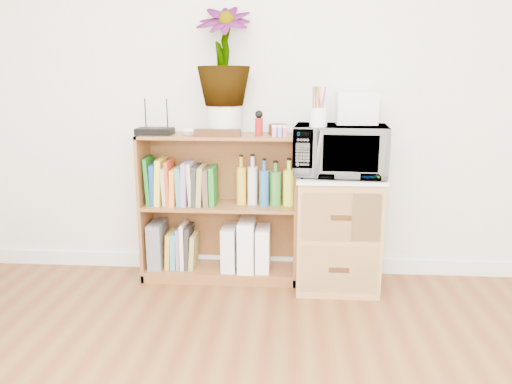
# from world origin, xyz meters

# --- Properties ---
(skirting_board) EXTENTS (4.00, 0.02, 0.10)m
(skirting_board) POSITION_xyz_m (0.00, 2.24, 0.05)
(skirting_board) COLOR white
(skirting_board) RESTS_ON ground
(bookshelf) EXTENTS (1.00, 0.30, 0.95)m
(bookshelf) POSITION_xyz_m (-0.35, 2.10, 0.47)
(bookshelf) COLOR brown
(bookshelf) RESTS_ON ground
(wicker_unit) EXTENTS (0.50, 0.45, 0.70)m
(wicker_unit) POSITION_xyz_m (0.40, 2.02, 0.35)
(wicker_unit) COLOR #9E7542
(wicker_unit) RESTS_ON ground
(microwave) EXTENTS (0.57, 0.41, 0.30)m
(microwave) POSITION_xyz_m (0.40, 2.02, 0.87)
(microwave) COLOR silver
(microwave) RESTS_ON wicker_unit
(pen_cup) EXTENTS (0.10, 0.10, 0.11)m
(pen_cup) POSITION_xyz_m (0.26, 1.90, 1.08)
(pen_cup) COLOR white
(pen_cup) RESTS_ON microwave
(small_appliance) EXTENTS (0.24, 0.20, 0.19)m
(small_appliance) POSITION_xyz_m (0.50, 2.10, 1.12)
(small_appliance) COLOR white
(small_appliance) RESTS_ON microwave
(router) EXTENTS (0.22, 0.15, 0.04)m
(router) POSITION_xyz_m (-0.75, 2.08, 0.97)
(router) COLOR black
(router) RESTS_ON bookshelf
(white_bowl) EXTENTS (0.13, 0.13, 0.03)m
(white_bowl) POSITION_xyz_m (-0.52, 2.07, 0.97)
(white_bowl) COLOR white
(white_bowl) RESTS_ON bookshelf
(plant_pot) EXTENTS (0.21, 0.21, 0.18)m
(plant_pot) POSITION_xyz_m (-0.32, 2.12, 1.04)
(plant_pot) COLOR silver
(plant_pot) RESTS_ON bookshelf
(potted_plant) EXTENTS (0.33, 0.33, 0.60)m
(potted_plant) POSITION_xyz_m (-0.32, 2.12, 1.43)
(potted_plant) COLOR #338033
(potted_plant) RESTS_ON plant_pot
(trinket_box) EXTENTS (0.28, 0.07, 0.05)m
(trinket_box) POSITION_xyz_m (-0.34, 2.00, 0.97)
(trinket_box) COLOR #3A200F
(trinket_box) RESTS_ON bookshelf
(kokeshi_doll) EXTENTS (0.05, 0.05, 0.11)m
(kokeshi_doll) POSITION_xyz_m (-0.09, 2.06, 1.00)
(kokeshi_doll) COLOR maroon
(kokeshi_doll) RESTS_ON bookshelf
(wooden_bowl) EXTENTS (0.12, 0.12, 0.07)m
(wooden_bowl) POSITION_xyz_m (0.02, 2.11, 0.98)
(wooden_bowl) COLOR #331D0E
(wooden_bowl) RESTS_ON bookshelf
(paint_jars) EXTENTS (0.12, 0.04, 0.06)m
(paint_jars) POSITION_xyz_m (0.04, 2.01, 0.98)
(paint_jars) COLOR pink
(paint_jars) RESTS_ON bookshelf
(file_box) EXTENTS (0.09, 0.24, 0.30)m
(file_box) POSITION_xyz_m (-0.77, 2.10, 0.22)
(file_box) COLOR slate
(file_box) RESTS_ON bookshelf
(magazine_holder_left) EXTENTS (0.09, 0.23, 0.28)m
(magazine_holder_left) POSITION_xyz_m (-0.29, 2.09, 0.21)
(magazine_holder_left) COLOR silver
(magazine_holder_left) RESTS_ON bookshelf
(magazine_holder_mid) EXTENTS (0.10, 0.26, 0.33)m
(magazine_holder_mid) POSITION_xyz_m (-0.17, 2.09, 0.23)
(magazine_holder_mid) COLOR white
(magazine_holder_mid) RESTS_ON bookshelf
(magazine_holder_right) EXTENTS (0.09, 0.23, 0.28)m
(magazine_holder_right) POSITION_xyz_m (-0.07, 2.09, 0.21)
(magazine_holder_right) COLOR white
(magazine_holder_right) RESTS_ON bookshelf
(cookbooks) EXTENTS (0.45, 0.20, 0.30)m
(cookbooks) POSITION_xyz_m (-0.60, 2.10, 0.63)
(cookbooks) COLOR #1B661C
(cookbooks) RESTS_ON bookshelf
(liquor_bottles) EXTENTS (0.37, 0.07, 0.31)m
(liquor_bottles) POSITION_xyz_m (-0.05, 2.10, 0.65)
(liquor_bottles) COLOR gold
(liquor_bottles) RESTS_ON bookshelf
(lower_books) EXTENTS (0.20, 0.19, 0.30)m
(lower_books) POSITION_xyz_m (-0.61, 2.10, 0.20)
(lower_books) COLOR gold
(lower_books) RESTS_ON bookshelf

